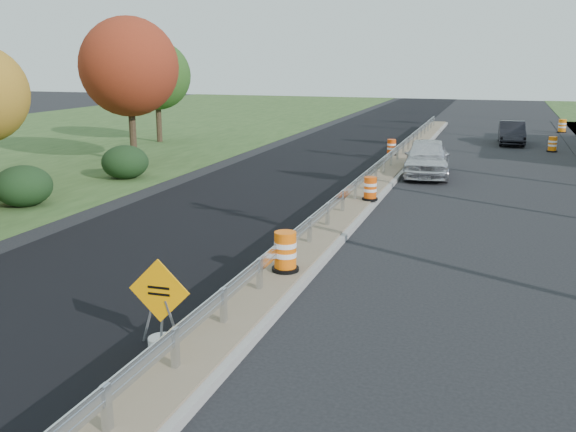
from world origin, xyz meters
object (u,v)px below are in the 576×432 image
(caution_sign, at_px, (161,323))
(barrel_median_mid, at_px, (370,189))
(car_silver, at_px, (427,157))
(barrel_shoulder_far, at_px, (562,126))
(barrel_median_far, at_px, (391,148))
(car_dark_mid, at_px, (512,133))
(barrel_shoulder_mid, at_px, (552,144))
(barrel_median_near, at_px, (285,252))

(caution_sign, bearing_deg, barrel_median_mid, 81.55)
(barrel_median_mid, height_order, car_silver, car_silver)
(barrel_median_mid, distance_m, barrel_shoulder_far, 29.29)
(barrel_median_far, relative_size, barrel_shoulder_far, 0.87)
(barrel_median_mid, bearing_deg, car_dark_mid, 75.82)
(barrel_shoulder_mid, distance_m, car_dark_mid, 3.64)
(barrel_median_mid, distance_m, car_silver, 7.14)
(barrel_median_near, xyz_separation_m, barrel_median_mid, (0.39, 8.65, -0.06))
(barrel_median_near, relative_size, car_dark_mid, 0.23)
(barrel_median_mid, relative_size, car_silver, 0.17)
(barrel_median_near, height_order, barrel_shoulder_mid, barrel_median_near)
(barrel_shoulder_mid, xyz_separation_m, car_silver, (-6.06, -10.22, 0.43))
(barrel_median_near, distance_m, car_silver, 15.76)
(barrel_median_far, height_order, barrel_shoulder_far, barrel_median_far)
(barrel_median_near, relative_size, barrel_median_far, 1.16)
(barrel_median_near, height_order, barrel_median_mid, barrel_median_near)
(barrel_shoulder_mid, height_order, car_dark_mid, car_dark_mid)
(barrel_median_mid, distance_m, barrel_median_far, 11.48)
(caution_sign, distance_m, car_dark_mid, 33.61)
(barrel_shoulder_mid, xyz_separation_m, barrel_shoulder_far, (1.33, 10.74, 0.05))
(barrel_shoulder_far, bearing_deg, barrel_median_near, -103.86)
(barrel_median_near, xyz_separation_m, barrel_median_far, (-0.71, 20.08, -0.07))
(barrel_median_mid, xyz_separation_m, car_silver, (1.25, 7.02, 0.21))
(barrel_median_near, xyz_separation_m, car_silver, (1.64, 15.67, 0.15))
(barrel_shoulder_far, distance_m, car_silver, 22.23)
(barrel_median_near, distance_m, barrel_median_mid, 8.66)
(barrel_median_mid, xyz_separation_m, barrel_median_far, (-1.10, 11.43, -0.00))
(barrel_median_far, distance_m, car_silver, 5.00)
(caution_sign, xyz_separation_m, barrel_shoulder_mid, (8.77, 30.12, -0.01))
(car_silver, distance_m, car_dark_mid, 13.61)
(barrel_shoulder_mid, bearing_deg, barrel_shoulder_far, 82.93)
(barrel_shoulder_far, distance_m, car_dark_mid, 8.67)
(barrel_median_far, xyz_separation_m, car_dark_mid, (6.18, 8.66, 0.08))
(barrel_median_near, bearing_deg, car_dark_mid, 79.23)
(barrel_median_mid, xyz_separation_m, barrel_shoulder_far, (8.65, 27.98, -0.17))
(barrel_median_far, xyz_separation_m, barrel_shoulder_mid, (8.42, 5.81, -0.21))
(barrel_shoulder_mid, relative_size, barrel_shoulder_far, 0.90)
(caution_sign, relative_size, barrel_median_mid, 2.01)
(car_silver, bearing_deg, caution_sign, -102.92)
(barrel_median_far, bearing_deg, car_silver, -61.89)
(barrel_shoulder_mid, bearing_deg, caution_sign, -106.23)
(barrel_median_far, bearing_deg, barrel_shoulder_far, 59.51)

